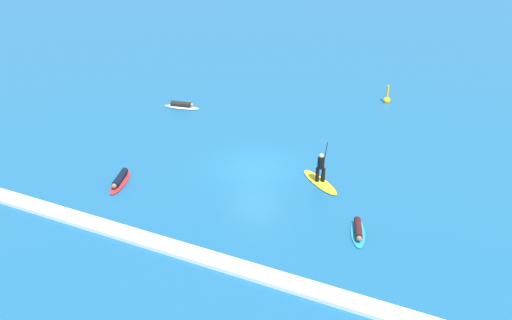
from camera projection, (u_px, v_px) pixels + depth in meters
ground_plane at (256, 168)px, 31.02m from camera, size 120.00×120.00×0.00m
surfer_on_white_board at (181, 105)px, 38.93m from camera, size 2.54×1.09×0.45m
surfer_on_red_board at (120, 180)px, 29.47m from camera, size 1.47×2.69×0.46m
surfer_on_blue_board at (358, 231)px, 25.35m from camera, size 1.42×2.47×0.39m
surfer_on_yellow_board at (320, 176)px, 29.38m from camera, size 2.78×2.42×2.15m
marker_buoy at (387, 99)px, 39.87m from camera, size 0.50×0.50×1.33m
wave_crest at (170, 247)px, 24.34m from camera, size 22.47×0.90×0.18m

